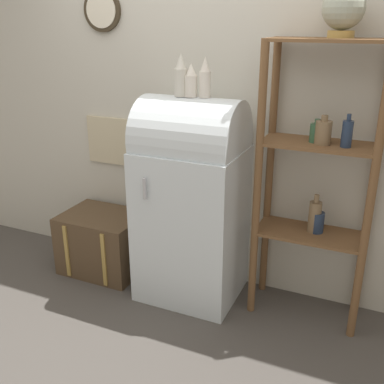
% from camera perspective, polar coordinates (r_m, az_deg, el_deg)
% --- Properties ---
extents(ground_plane, '(12.00, 12.00, 0.00)m').
position_cam_1_polar(ground_plane, '(3.26, -2.01, -14.68)').
color(ground_plane, '#4C4742').
extents(wall_back, '(7.00, 0.09, 2.70)m').
position_cam_1_polar(wall_back, '(3.22, 2.13, 11.18)').
color(wall_back, beige).
rests_on(wall_back, ground_plane).
extents(refrigerator, '(0.69, 0.61, 1.44)m').
position_cam_1_polar(refrigerator, '(3.11, -0.09, -0.81)').
color(refrigerator, silver).
rests_on(refrigerator, ground_plane).
extents(suitcase_trunk, '(0.62, 0.49, 0.48)m').
position_cam_1_polar(suitcase_trunk, '(3.68, -11.19, -6.27)').
color(suitcase_trunk, brown).
rests_on(suitcase_trunk, ground_plane).
extents(shelf_unit, '(0.72, 0.34, 1.81)m').
position_cam_1_polar(shelf_unit, '(2.89, 15.66, 2.55)').
color(shelf_unit, brown).
rests_on(shelf_unit, ground_plane).
extents(globe, '(0.23, 0.23, 0.27)m').
position_cam_1_polar(globe, '(2.77, 18.69, 21.12)').
color(globe, '#AD8942').
rests_on(globe, shelf_unit).
extents(vase_left, '(0.09, 0.09, 0.26)m').
position_cam_1_polar(vase_left, '(2.93, -1.41, 14.46)').
color(vase_left, beige).
rests_on(vase_left, refrigerator).
extents(vase_center, '(0.08, 0.08, 0.21)m').
position_cam_1_polar(vase_center, '(2.90, -0.08, 13.86)').
color(vase_center, silver).
rests_on(vase_center, refrigerator).
extents(vase_right, '(0.07, 0.07, 0.25)m').
position_cam_1_polar(vase_right, '(2.88, 1.67, 14.18)').
color(vase_right, silver).
rests_on(vase_right, refrigerator).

